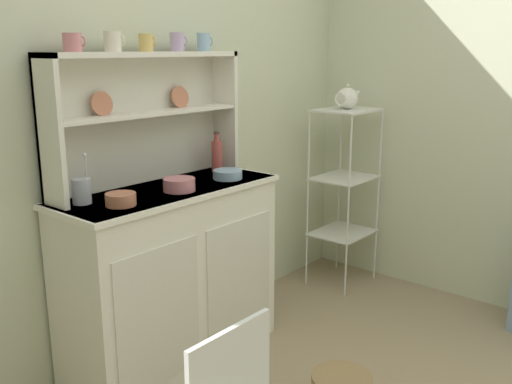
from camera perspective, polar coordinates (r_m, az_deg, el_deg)
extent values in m
cube|color=beige|center=(2.94, -10.87, 8.14)|extent=(3.84, 0.05, 2.50)
cube|color=white|center=(2.88, -8.40, -8.35)|extent=(1.11, 0.42, 0.90)
cube|color=silver|center=(2.59, -9.63, -12.14)|extent=(0.47, 0.01, 0.63)
cube|color=silver|center=(2.93, -1.62, -8.75)|extent=(0.47, 0.01, 0.63)
cube|color=white|center=(2.75, -8.73, 0.12)|extent=(1.14, 0.45, 0.02)
cube|color=silver|center=(2.84, -11.67, 7.20)|extent=(1.06, 0.02, 0.63)
cube|color=white|center=(2.48, -19.96, 5.67)|extent=(0.02, 0.18, 0.63)
cube|color=white|center=(3.13, -3.21, 8.09)|extent=(0.02, 0.18, 0.63)
cube|color=white|center=(2.77, -10.66, 7.74)|extent=(1.02, 0.16, 0.02)
cube|color=white|center=(2.76, -10.93, 13.37)|extent=(1.06, 0.18, 0.02)
cylinder|color=#C67556|center=(2.66, -15.16, 8.52)|extent=(0.11, 0.03, 0.11)
cylinder|color=#C67556|center=(2.95, -7.61, 9.40)|extent=(0.11, 0.03, 0.11)
cylinder|color=silver|center=(3.57, 9.21, -1.61)|extent=(0.01, 0.01, 1.17)
cylinder|color=silver|center=(3.89, 12.12, -0.42)|extent=(0.01, 0.01, 1.17)
cylinder|color=silver|center=(3.73, 5.21, -0.80)|extent=(0.01, 0.01, 1.17)
cylinder|color=silver|center=(4.04, 8.32, 0.27)|extent=(0.01, 0.01, 1.17)
cube|color=silver|center=(3.70, 9.07, 8.10)|extent=(0.40, 0.32, 0.01)
cube|color=silver|center=(3.77, 8.81, 1.44)|extent=(0.40, 0.32, 0.01)
cube|color=silver|center=(3.87, 8.61, -4.00)|extent=(0.40, 0.32, 0.01)
cylinder|color=#D17A84|center=(2.53, -17.90, 14.05)|extent=(0.08, 0.08, 0.08)
torus|color=#D17A84|center=(2.56, -16.96, 14.20)|extent=(0.01, 0.04, 0.04)
cylinder|color=silver|center=(2.65, -14.15, 14.39)|extent=(0.07, 0.07, 0.09)
torus|color=silver|center=(2.67, -13.31, 14.52)|extent=(0.01, 0.05, 0.05)
cylinder|color=#DBB760|center=(2.76, -10.96, 14.46)|extent=(0.07, 0.07, 0.08)
torus|color=#DBB760|center=(2.78, -10.27, 14.57)|extent=(0.01, 0.05, 0.05)
cylinder|color=#B79ECC|center=(2.88, -7.90, 14.64)|extent=(0.07, 0.07, 0.09)
torus|color=#B79ECC|center=(2.91, -7.23, 14.74)|extent=(0.01, 0.05, 0.05)
cylinder|color=#8EB2D1|center=(3.01, -5.27, 14.70)|extent=(0.07, 0.07, 0.09)
torus|color=#8EB2D1|center=(3.04, -4.68, 14.79)|extent=(0.01, 0.05, 0.05)
cylinder|color=#C67556|center=(2.48, -13.38, -0.72)|extent=(0.13, 0.13, 0.05)
cylinder|color=#D17A84|center=(2.68, -7.70, 0.74)|extent=(0.15, 0.15, 0.06)
cylinder|color=#8EB2D1|center=(2.91, -2.85, 1.77)|extent=(0.15, 0.15, 0.05)
cylinder|color=#B74C47|center=(3.07, -3.92, 3.55)|extent=(0.06, 0.06, 0.17)
cylinder|color=#B74C47|center=(3.05, -3.95, 5.44)|extent=(0.03, 0.03, 0.04)
cylinder|color=#4C382D|center=(3.05, -3.96, 5.93)|extent=(0.03, 0.03, 0.01)
cylinder|color=#B2B7C6|center=(2.54, -17.05, 0.09)|extent=(0.08, 0.08, 0.11)
cylinder|color=silver|center=(2.53, -16.64, 1.71)|extent=(0.02, 0.03, 0.16)
ellipsoid|color=silver|center=(2.52, -16.78, 3.66)|extent=(0.02, 0.01, 0.01)
cylinder|color=silver|center=(2.53, -16.62, 1.65)|extent=(0.02, 0.02, 0.16)
ellipsoid|color=silver|center=(2.51, -16.76, 3.57)|extent=(0.02, 0.01, 0.01)
sphere|color=white|center=(3.70, 9.12, 9.24)|extent=(0.14, 0.14, 0.14)
sphere|color=silver|center=(3.69, 9.17, 10.45)|extent=(0.02, 0.02, 0.02)
cylinder|color=white|center=(3.78, 9.91, 9.47)|extent=(0.09, 0.02, 0.07)
torus|color=white|center=(3.63, 8.45, 9.18)|extent=(0.01, 0.09, 0.09)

